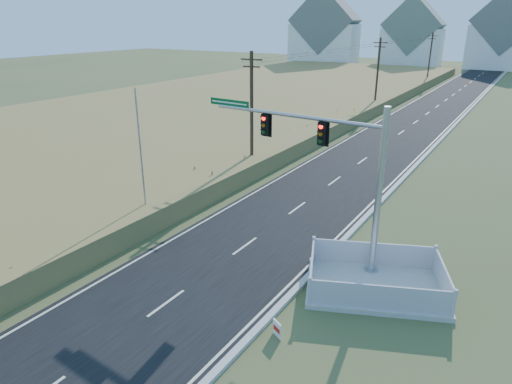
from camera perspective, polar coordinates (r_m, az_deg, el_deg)
name	(u,v)px	position (r m, az deg, el deg)	size (l,w,h in m)	color
ground	(197,282)	(21.11, -7.44, -11.12)	(260.00, 260.00, 0.00)	#435328
road	(434,109)	(65.69, 21.38, 9.67)	(8.00, 180.00, 0.06)	black
curb	(468,111)	(65.07, 24.98, 9.12)	(0.30, 180.00, 0.18)	#B2AFA8
reed_marsh	(241,99)	(65.28, -1.85, 11.55)	(38.00, 110.00, 1.30)	olive
utility_pole_near	(252,111)	(34.54, -0.55, 10.08)	(1.80, 0.26, 9.00)	#422D1E
utility_pole_mid	(377,73)	(61.76, 14.95, 14.14)	(1.80, 0.26, 9.00)	#422D1E
utility_pole_far	(430,58)	(90.76, 20.90, 15.42)	(1.80, 0.26, 9.00)	#422D1E
condo_nw	(325,34)	(124.10, 8.61, 18.98)	(17.69, 13.38, 19.05)	white
condo_nnw	(412,37)	(125.32, 18.97, 17.81)	(14.93, 11.17, 17.03)	white
condo_n	(505,35)	(126.11, 28.66, 16.79)	(15.27, 10.20, 18.54)	white
traffic_signal_mast	(340,170)	(20.94, 10.43, 2.74)	(9.77, 1.02, 7.79)	#9EA0A5
fence_enclosure	(375,284)	(20.98, 14.64, -11.03)	(6.94, 5.94, 1.33)	#B7B5AD
open_sign	(277,329)	(17.65, 2.66, -16.74)	(0.48, 0.29, 0.65)	white
flagpole	(143,174)	(25.96, -13.99, 2.24)	(0.35, 0.35, 7.80)	#B7B5AD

